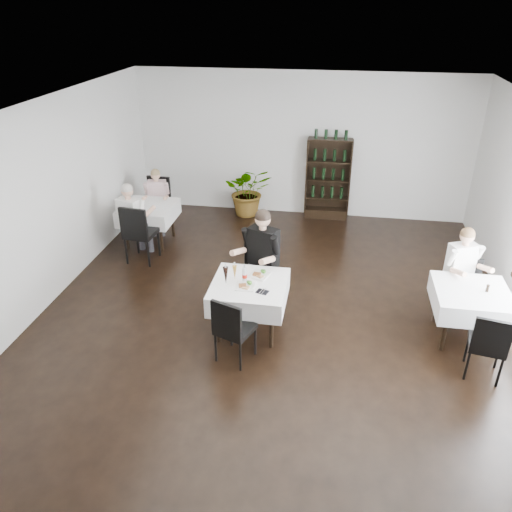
{
  "coord_description": "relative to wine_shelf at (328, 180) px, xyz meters",
  "views": [
    {
      "loc": [
        0.78,
        -5.82,
        4.28
      ],
      "look_at": [
        -0.24,
        0.2,
        1.09
      ],
      "focal_mm": 35.0,
      "sensor_mm": 36.0,
      "label": 1
    }
  ],
  "objects": [
    {
      "name": "coke_bottle",
      "position": [
        -0.97,
        -4.29,
        0.03
      ],
      "size": [
        0.07,
        0.07,
        0.27
      ],
      "color": "silver",
      "rests_on": "main_table"
    },
    {
      "name": "plate_near",
      "position": [
        -0.93,
        -4.43,
        -0.06
      ],
      "size": [
        0.27,
        0.27,
        0.08
      ],
      "color": "white",
      "rests_on": "main_table"
    },
    {
      "name": "left_chair_near",
      "position": [
        -3.19,
        -2.63,
        -0.22
      ],
      "size": [
        0.54,
        0.55,
        1.09
      ],
      "color": "black",
      "rests_on": "ground"
    },
    {
      "name": "pepper_mill",
      "position": [
        2.28,
        -4.01,
        -0.03
      ],
      "size": [
        0.05,
        0.05,
        0.1
      ],
      "primitive_type": "cylinder",
      "rotation": [
        0.0,
        0.0,
        -0.34
      ],
      "color": "black",
      "rests_on": "right_table"
    },
    {
      "name": "right_table",
      "position": [
        2.1,
        -4.01,
        -0.23
      ],
      "size": [
        0.98,
        0.98,
        0.77
      ],
      "color": "black",
      "rests_on": "ground"
    },
    {
      "name": "potted_tree",
      "position": [
        -1.68,
        -0.11,
        -0.3
      ],
      "size": [
        1.15,
        1.05,
        1.1
      ],
      "primitive_type": "imported",
      "rotation": [
        0.0,
        0.0,
        0.22
      ],
      "color": "#21501B",
      "rests_on": "ground"
    },
    {
      "name": "diner_right_far",
      "position": [
        2.09,
        -3.4,
        -0.04
      ],
      "size": [
        0.63,
        0.66,
        1.39
      ],
      "color": "#3F3F46",
      "rests_on": "ground"
    },
    {
      "name": "diner_left_near",
      "position": [
        -3.34,
        -2.43,
        -0.01
      ],
      "size": [
        0.6,
        0.64,
        1.43
      ],
      "color": "#3F3F46",
      "rests_on": "ground"
    },
    {
      "name": "left_chair_far",
      "position": [
        -3.38,
        -1.1,
        -0.24
      ],
      "size": [
        0.51,
        0.52,
        1.06
      ],
      "color": "black",
      "rests_on": "ground"
    },
    {
      "name": "main_table",
      "position": [
        -0.9,
        -4.31,
        -0.23
      ],
      "size": [
        1.03,
        1.03,
        0.77
      ],
      "color": "black",
      "rests_on": "ground"
    },
    {
      "name": "room_shell",
      "position": [
        -0.6,
        -4.31,
        0.65
      ],
      "size": [
        9.0,
        9.0,
        9.0
      ],
      "color": "black",
      "rests_on": "ground"
    },
    {
      "name": "right_chair_near",
      "position": [
        2.15,
        -4.85,
        -0.31
      ],
      "size": [
        0.5,
        0.5,
        0.94
      ],
      "color": "black",
      "rests_on": "ground"
    },
    {
      "name": "left_table",
      "position": [
        -3.3,
        -1.81,
        -0.23
      ],
      "size": [
        0.98,
        0.98,
        0.77
      ],
      "color": "black",
      "rests_on": "ground"
    },
    {
      "name": "wine_shelf",
      "position": [
        0.0,
        0.0,
        0.0
      ],
      "size": [
        0.9,
        0.28,
        1.75
      ],
      "color": "black",
      "rests_on": "ground"
    },
    {
      "name": "main_chair_near",
      "position": [
        -0.99,
        -5.06,
        -0.3
      ],
      "size": [
        0.56,
        0.56,
        0.95
      ],
      "color": "black",
      "rests_on": "ground"
    },
    {
      "name": "napkin_cutlery",
      "position": [
        -0.68,
        -4.52,
        -0.07
      ],
      "size": [
        0.19,
        0.17,
        0.02
      ],
      "color": "black",
      "rests_on": "main_table"
    },
    {
      "name": "plate_far",
      "position": [
        -0.79,
        -4.09,
        -0.06
      ],
      "size": [
        0.33,
        0.33,
        0.08
      ],
      "color": "white",
      "rests_on": "main_table"
    },
    {
      "name": "main_chair_far",
      "position": [
        -0.85,
        -3.53,
        -0.22
      ],
      "size": [
        0.63,
        0.64,
        1.1
      ],
      "color": "black",
      "rests_on": "ground"
    },
    {
      "name": "diner_main",
      "position": [
        -0.86,
        -3.67,
        0.07
      ],
      "size": [
        0.7,
        0.74,
        1.58
      ],
      "color": "#3F3F46",
      "rests_on": "ground"
    },
    {
      "name": "right_chair_far",
      "position": [
        2.21,
        -3.45,
        -0.34
      ],
      "size": [
        0.49,
        0.5,
        0.89
      ],
      "color": "black",
      "rests_on": "ground"
    },
    {
      "name": "diner_left_far",
      "position": [
        -3.32,
        -1.27,
        -0.1
      ],
      "size": [
        0.52,
        0.55,
        1.29
      ],
      "color": "#3F3F46",
      "rests_on": "ground"
    },
    {
      "name": "pilsner_lager",
      "position": [
        -1.12,
        -4.25,
        0.03
      ],
      "size": [
        0.06,
        0.06,
        0.27
      ],
      "color": "#C08931",
      "rests_on": "main_table"
    },
    {
      "name": "pilsner_dark",
      "position": [
        -1.21,
        -4.39,
        0.06
      ],
      "size": [
        0.08,
        0.08,
        0.32
      ],
      "color": "black",
      "rests_on": "main_table"
    }
  ]
}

